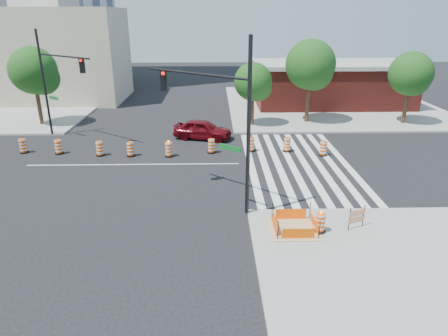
{
  "coord_description": "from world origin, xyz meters",
  "views": [
    {
      "loc": [
        5.41,
        -24.89,
        9.31
      ],
      "look_at": [
        5.91,
        -4.41,
        1.4
      ],
      "focal_mm": 32.0,
      "sensor_mm": 36.0,
      "label": 1
    }
  ],
  "objects": [
    {
      "name": "ground",
      "position": [
        0.0,
        0.0,
        0.0
      ],
      "size": [
        120.0,
        120.0,
        0.0
      ],
      "primitive_type": "plane",
      "color": "black",
      "rests_on": "ground"
    },
    {
      "name": "sidewalk_ne",
      "position": [
        18.0,
        18.0,
        0.07
      ],
      "size": [
        22.0,
        22.0,
        0.15
      ],
      "primitive_type": "cube",
      "color": "gray",
      "rests_on": "ground"
    },
    {
      "name": "crosswalk_east",
      "position": [
        10.95,
        0.0,
        0.01
      ],
      "size": [
        6.75,
        13.5,
        0.01
      ],
      "color": "silver",
      "rests_on": "ground"
    },
    {
      "name": "lane_centerline",
      "position": [
        0.0,
        0.0,
        0.01
      ],
      "size": [
        14.0,
        0.12,
        0.01
      ],
      "primitive_type": "cube",
      "color": "silver",
      "rests_on": "ground"
    },
    {
      "name": "excavation_pit",
      "position": [
        9.0,
        -9.0,
        0.22
      ],
      "size": [
        2.2,
        2.2,
        0.9
      ],
      "color": "tan",
      "rests_on": "ground"
    },
    {
      "name": "brick_storefront",
      "position": [
        18.0,
        18.0,
        2.32
      ],
      "size": [
        16.5,
        8.5,
        4.6
      ],
      "color": "maroon",
      "rests_on": "ground"
    },
    {
      "name": "beige_midrise",
      "position": [
        -12.0,
        22.0,
        5.0
      ],
      "size": [
        14.0,
        10.0,
        10.0
      ],
      "primitive_type": "cube",
      "color": "#BAAE8E",
      "rests_on": "ground"
    },
    {
      "name": "red_coupe",
      "position": [
        4.47,
        5.74,
        0.78
      ],
      "size": [
        4.9,
        2.98,
        1.56
      ],
      "primitive_type": "imported",
      "rotation": [
        0.0,
        0.0,
        1.31
      ],
      "color": "#58070E",
      "rests_on": "ground"
    },
    {
      "name": "signal_pole_se",
      "position": [
        5.6,
        -6.21,
        5.13
      ],
      "size": [
        5.02,
        4.09,
        8.38
      ],
      "rotation": [
        0.0,
        0.0,
        2.46
      ],
      "color": "black",
      "rests_on": "ground"
    },
    {
      "name": "signal_pole_nw",
      "position": [
        -6.6,
        6.02,
        4.99
      ],
      "size": [
        5.0,
        3.84,
        8.15
      ],
      "rotation": [
        0.0,
        0.0,
        -0.65
      ],
      "color": "black",
      "rests_on": "ground"
    },
    {
      "name": "pit_drum",
      "position": [
        10.09,
        -9.26,
        0.58
      ],
      "size": [
        0.53,
        0.53,
        1.05
      ],
      "color": "black",
      "rests_on": "ground"
    },
    {
      "name": "barricade",
      "position": [
        11.83,
        -8.95,
        0.75
      ],
      "size": [
        0.87,
        0.41,
        1.09
      ],
      "rotation": [
        0.0,
        0.0,
        0.41
      ],
      "color": "#EE4D05",
      "rests_on": "ground"
    },
    {
      "name": "tree_north_b",
      "position": [
        -9.99,
        10.27,
        4.59
      ],
      "size": [
        4.02,
        4.02,
        6.84
      ],
      "color": "#382314",
      "rests_on": "ground"
    },
    {
      "name": "tree_north_c",
      "position": [
        8.78,
        9.56,
        3.73
      ],
      "size": [
        3.32,
        3.27,
        5.56
      ],
      "color": "#382314",
      "rests_on": "ground"
    },
    {
      "name": "tree_north_d",
      "position": [
        13.86,
        10.6,
        4.96
      ],
      "size": [
        4.34,
        4.34,
        7.38
      ],
      "color": "#382314",
      "rests_on": "ground"
    },
    {
      "name": "tree_north_e",
      "position": [
        22.5,
        9.88,
        4.28
      ],
      "size": [
        3.79,
        3.75,
        6.38
      ],
      "color": "#382314",
      "rests_on": "ground"
    },
    {
      "name": "median_drum_1",
      "position": [
        -8.3,
        2.59,
        0.48
      ],
      "size": [
        0.6,
        0.6,
        1.02
      ],
      "color": "black",
      "rests_on": "ground"
    },
    {
      "name": "median_drum_2",
      "position": [
        -5.69,
        2.33,
        0.48
      ],
      "size": [
        0.6,
        0.6,
        1.02
      ],
      "color": "black",
      "rests_on": "ground"
    },
    {
      "name": "median_drum_3",
      "position": [
        -2.65,
        1.85,
        0.48
      ],
      "size": [
        0.6,
        0.6,
        1.02
      ],
      "color": "black",
      "rests_on": "ground"
    },
    {
      "name": "median_drum_4",
      "position": [
        -0.48,
        1.7,
        0.48
      ],
      "size": [
        0.6,
        0.6,
        1.02
      ],
      "color": "black",
      "rests_on": "ground"
    },
    {
      "name": "median_drum_5",
      "position": [
        2.2,
        1.54,
        0.49
      ],
      "size": [
        0.6,
        0.6,
        1.18
      ],
      "color": "black",
      "rests_on": "ground"
    },
    {
      "name": "median_drum_6",
      "position": [
        5.17,
        2.25,
        0.48
      ],
      "size": [
        0.6,
        0.6,
        1.02
      ],
      "color": "black",
      "rests_on": "ground"
    },
    {
      "name": "median_drum_7",
      "position": [
        8.03,
        2.56,
        0.48
      ],
      "size": [
        0.6,
        0.6,
        1.02
      ],
      "color": "black",
      "rests_on": "ground"
    },
    {
      "name": "median_drum_8",
      "position": [
        10.63,
        2.43,
        0.48
      ],
      "size": [
        0.6,
        0.6,
        1.02
      ],
      "color": "black",
      "rests_on": "ground"
    },
    {
      "name": "median_drum_9",
      "position": [
        13.02,
        1.49,
        0.48
      ],
      "size": [
        0.6,
        0.6,
        1.02
      ],
      "color": "black",
      "rests_on": "ground"
    }
  ]
}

